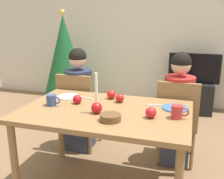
# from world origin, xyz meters

# --- Properties ---
(back_wall) EXTENTS (6.40, 0.10, 2.60)m
(back_wall) POSITION_xyz_m (0.00, 2.60, 1.30)
(back_wall) COLOR beige
(back_wall) RESTS_ON ground
(dining_table) EXTENTS (1.40, 0.90, 0.75)m
(dining_table) POSITION_xyz_m (0.00, 0.00, 0.67)
(dining_table) COLOR olive
(dining_table) RESTS_ON ground
(chair_left) EXTENTS (0.40, 0.40, 0.90)m
(chair_left) POSITION_xyz_m (-0.53, 0.61, 0.51)
(chair_left) COLOR olive
(chair_left) RESTS_ON ground
(chair_right) EXTENTS (0.40, 0.40, 0.90)m
(chair_right) POSITION_xyz_m (0.56, 0.61, 0.51)
(chair_right) COLOR olive
(chair_right) RESTS_ON ground
(person_left_child) EXTENTS (0.30, 0.30, 1.17)m
(person_left_child) POSITION_xyz_m (-0.53, 0.64, 0.57)
(person_left_child) COLOR #33384C
(person_left_child) RESTS_ON ground
(person_right_child) EXTENTS (0.30, 0.30, 1.17)m
(person_right_child) POSITION_xyz_m (0.56, 0.64, 0.57)
(person_right_child) COLOR #33384C
(person_right_child) RESTS_ON ground
(tv_stand) EXTENTS (0.64, 0.40, 0.48)m
(tv_stand) POSITION_xyz_m (0.70, 2.30, 0.24)
(tv_stand) COLOR black
(tv_stand) RESTS_ON ground
(tv) EXTENTS (0.79, 0.05, 0.46)m
(tv) POSITION_xyz_m (0.70, 2.30, 0.71)
(tv) COLOR black
(tv) RESTS_ON tv_stand
(christmas_tree) EXTENTS (0.76, 0.76, 1.60)m
(christmas_tree) POSITION_xyz_m (-1.37, 1.98, 0.83)
(christmas_tree) COLOR brown
(christmas_tree) RESTS_ON ground
(candle_centerpiece) EXTENTS (0.09, 0.09, 0.33)m
(candle_centerpiece) POSITION_xyz_m (-0.04, -0.10, 0.82)
(candle_centerpiece) COLOR red
(candle_centerpiece) RESTS_ON dining_table
(plate_left) EXTENTS (0.21, 0.21, 0.01)m
(plate_left) POSITION_xyz_m (-0.45, 0.22, 0.76)
(plate_left) COLOR silver
(plate_left) RESTS_ON dining_table
(plate_right) EXTENTS (0.22, 0.22, 0.01)m
(plate_right) POSITION_xyz_m (0.56, 0.19, 0.76)
(plate_right) COLOR teal
(plate_right) RESTS_ON dining_table
(mug_left) EXTENTS (0.13, 0.08, 0.10)m
(mug_left) POSITION_xyz_m (-0.48, -0.04, 0.80)
(mug_left) COLOR #33477F
(mug_left) RESTS_ON dining_table
(mug_right) EXTENTS (0.13, 0.09, 0.10)m
(mug_right) POSITION_xyz_m (0.59, -0.02, 0.80)
(mug_right) COLOR #B72D2D
(mug_right) RESTS_ON dining_table
(fork_left) EXTENTS (0.18, 0.07, 0.01)m
(fork_left) POSITION_xyz_m (-0.27, 0.24, 0.75)
(fork_left) COLOR silver
(fork_left) RESTS_ON dining_table
(fork_right) EXTENTS (0.18, 0.03, 0.01)m
(fork_right) POSITION_xyz_m (0.40, 0.23, 0.75)
(fork_right) COLOR silver
(fork_right) RESTS_ON dining_table
(bowl_walnuts) EXTENTS (0.16, 0.16, 0.05)m
(bowl_walnuts) POSITION_xyz_m (0.12, -0.22, 0.78)
(bowl_walnuts) COLOR brown
(bowl_walnuts) RESTS_ON dining_table
(apple_near_candle) EXTENTS (0.08, 0.08, 0.08)m
(apple_near_candle) POSITION_xyz_m (0.07, 0.22, 0.79)
(apple_near_candle) COLOR #AB1A17
(apple_near_candle) RESTS_ON dining_table
(apple_by_left_plate) EXTENTS (0.09, 0.09, 0.09)m
(apple_by_left_plate) POSITION_xyz_m (0.39, -0.07, 0.79)
(apple_by_left_plate) COLOR red
(apple_by_left_plate) RESTS_ON dining_table
(apple_by_right_mug) EXTENTS (0.08, 0.08, 0.08)m
(apple_by_right_mug) POSITION_xyz_m (-0.28, 0.08, 0.79)
(apple_by_right_mug) COLOR #B11419
(apple_by_right_mug) RESTS_ON dining_table
(apple_far_edge) EXTENTS (0.08, 0.08, 0.08)m
(apple_far_edge) POSITION_xyz_m (-0.04, 0.30, 0.79)
(apple_far_edge) COLOR #B61A15
(apple_far_edge) RESTS_ON dining_table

